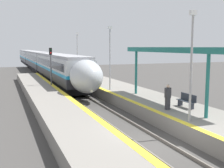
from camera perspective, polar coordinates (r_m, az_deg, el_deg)
name	(u,v)px	position (r m, az deg, el deg)	size (l,w,h in m)	color
ground_plane	(154,146)	(14.03, 8.56, -12.40)	(120.00, 120.00, 0.00)	#423F3D
rail_left	(141,147)	(13.68, 5.88, -12.55)	(0.08, 90.00, 0.15)	slate
rail_right	(167,143)	(14.36, 11.11, -11.67)	(0.08, 90.00, 0.15)	slate
train	(38,60)	(57.30, -14.74, 4.73)	(2.88, 71.62, 3.87)	black
platform_right	(218,129)	(16.08, 20.65, -8.56)	(4.18, 64.00, 0.89)	gray
platform_left	(90,146)	(12.66, -4.51, -12.46)	(2.98, 64.00, 0.89)	gray
platform_bench	(187,100)	(18.75, 14.97, -3.21)	(0.44, 1.59, 0.89)	#2D333D
person_waiting	(168,97)	(17.77, 11.26, -2.55)	(0.36, 0.22, 1.59)	#333338
railway_signal	(51,66)	(29.45, -12.30, 3.62)	(0.28, 0.28, 4.68)	#59595E
lamppost_near	(192,59)	(14.99, 15.85, 4.81)	(0.36, 0.20, 5.71)	#9E9EA3
lamppost_mid	(110,54)	(25.31, -0.42, 6.09)	(0.36, 0.20, 5.71)	#9E9EA3
lamppost_far	(77,52)	(36.48, -7.05, 6.47)	(0.36, 0.20, 5.71)	#9E9EA3
station_canopy	(172,51)	(19.82, 12.13, 6.60)	(2.02, 11.75, 3.87)	#1E6B66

